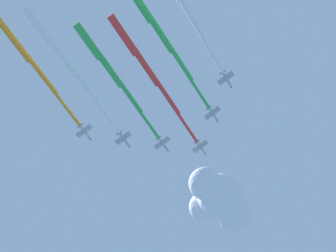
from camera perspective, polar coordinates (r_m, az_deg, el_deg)
jet_lead at (r=207.15m, az=-2.95°, el=7.61°), size 82.21×15.90×4.35m
jet_port_inner at (r=206.81m, az=-7.46°, el=7.13°), size 74.70×14.96×4.38m
jet_starboard_inner at (r=202.43m, az=-1.07°, el=11.65°), size 76.81×14.71×4.40m
jet_port_mid at (r=207.49m, az=-13.16°, el=8.38°), size 78.93×15.70×4.45m
jet_port_outer at (r=212.14m, az=-18.96°, el=10.31°), size 86.87×17.55×4.43m
cloud_puff at (r=232.03m, az=6.36°, el=-9.04°), size 40.87×30.49×25.35m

